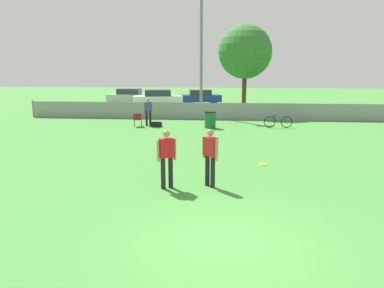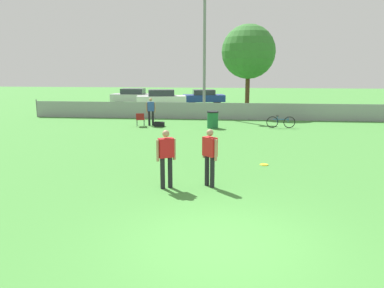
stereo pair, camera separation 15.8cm
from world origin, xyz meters
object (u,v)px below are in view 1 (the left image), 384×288
object	(u,v)px
spectator_in_blue	(148,110)
player_thrower_red	(167,155)
trash_bin	(210,120)
player_defender_red	(210,154)
bicycle_sideline	(278,122)
gear_bag_sideline	(157,124)
parked_car_blue	(200,97)
parked_car_silver	(129,96)
frisbee_disc	(263,164)
folding_chair_sideline	(138,119)
parked_car_white	(158,98)
light_pole	(201,44)
tree_near_pole	(245,52)

from	to	relation	value
spectator_in_blue	player_thrower_red	bearing A→B (deg)	91.30
spectator_in_blue	trash_bin	distance (m)	3.71
player_defender_red	bicycle_sideline	distance (m)	11.68
gear_bag_sideline	parked_car_blue	xyz separation A→B (m)	(1.45, 14.61, 0.54)
parked_car_blue	spectator_in_blue	bearing A→B (deg)	-108.79
spectator_in_blue	parked_car_silver	size ratio (longest dim) A/B	0.39
frisbee_disc	trash_bin	bearing A→B (deg)	105.47
player_defender_red	trash_bin	bearing A→B (deg)	136.63
parked_car_blue	folding_chair_sideline	bearing A→B (deg)	-110.63
parked_car_silver	frisbee_disc	bearing A→B (deg)	-65.53
player_thrower_red	folding_chair_sideline	bearing A→B (deg)	78.02
parked_car_white	folding_chair_sideline	bearing A→B (deg)	-96.24
frisbee_disc	parked_car_silver	size ratio (longest dim) A/B	0.07
parked_car_white	parked_car_blue	bearing A→B (deg)	28.15
frisbee_disc	folding_chair_sideline	distance (m)	10.44
spectator_in_blue	parked_car_blue	distance (m)	14.50
trash_bin	parked_car_silver	xyz separation A→B (m)	(-8.65, 15.10, 0.19)
player_thrower_red	parked_car_blue	size ratio (longest dim) A/B	0.39
parked_car_blue	bicycle_sideline	bearing A→B (deg)	-80.00
light_pole	parked_car_blue	distance (m)	10.25
player_defender_red	bicycle_sideline	size ratio (longest dim) A/B	1.03
frisbee_disc	bicycle_sideline	size ratio (longest dim) A/B	0.18
player_defender_red	folding_chair_sideline	size ratio (longest dim) A/B	2.12
spectator_in_blue	bicycle_sideline	xyz separation A→B (m)	(7.50, -0.05, -0.59)
tree_near_pole	spectator_in_blue	bearing A→B (deg)	-131.40
player_thrower_red	tree_near_pole	bearing A→B (deg)	51.56
trash_bin	gear_bag_sideline	xyz separation A→B (m)	(-3.12, 0.23, -0.35)
player_defender_red	parked_car_silver	distance (m)	27.42
light_pole	parked_car_silver	size ratio (longest dim) A/B	2.03
parked_car_white	frisbee_disc	bearing A→B (deg)	-80.76
tree_near_pole	player_defender_red	bearing A→B (deg)	-95.31
folding_chair_sideline	parked_car_silver	xyz separation A→B (m)	(-4.46, 15.02, 0.21)
light_pole	tree_near_pole	bearing A→B (deg)	25.82
tree_near_pole	gear_bag_sideline	xyz separation A→B (m)	(-5.28, -6.84, -4.36)
parked_car_silver	folding_chair_sideline	bearing A→B (deg)	-74.15
player_thrower_red	gear_bag_sideline	xyz separation A→B (m)	(-2.43, 11.26, -0.83)
tree_near_pole	player_defender_red	world-z (taller)	tree_near_pole
player_defender_red	parked_car_blue	xyz separation A→B (m)	(-2.18, 25.59, -0.29)
folding_chair_sideline	frisbee_disc	bearing A→B (deg)	119.66
player_thrower_red	light_pole	bearing A→B (deg)	61.30
gear_bag_sideline	parked_car_white	world-z (taller)	parked_car_white
player_defender_red	parked_car_white	xyz separation A→B (m)	(-5.73, 22.68, -0.24)
trash_bin	light_pole	bearing A→B (deg)	99.39
player_thrower_red	bicycle_sideline	xyz separation A→B (m)	(4.53, 11.46, -0.61)
frisbee_disc	trash_bin	xyz separation A→B (m)	(-2.25, 8.13, 0.47)
spectator_in_blue	gear_bag_sideline	bearing A→B (deg)	141.90
player_thrower_red	parked_car_white	bearing A→B (deg)	71.66
parked_car_blue	parked_car_white	bearing A→B (deg)	-151.60
spectator_in_blue	gear_bag_sideline	xyz separation A→B (m)	(0.53, -0.25, -0.80)
spectator_in_blue	parked_car_blue	size ratio (longest dim) A/B	0.39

